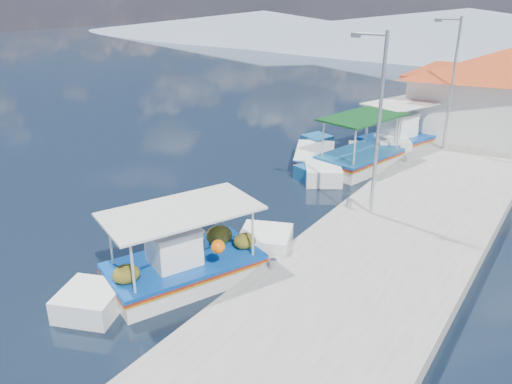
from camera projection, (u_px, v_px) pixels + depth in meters
The scene contains 10 objects.
ground at pixel (228, 215), 18.35m from camera, with size 160.00×160.00×0.00m, color black.
quay at pixel (441, 191), 19.81m from camera, with size 5.00×44.00×0.50m, color #AEACA2.
bollards at pixel (383, 177), 20.17m from camera, with size 0.20×17.20×0.30m.
main_caique at pixel (185, 266), 14.12m from camera, with size 4.00×6.85×2.45m.
caique_green_canopy at pixel (360, 160), 22.91m from camera, with size 3.19×7.08×2.71m.
caique_blue_hull at pixel (316, 158), 23.50m from camera, with size 3.28×5.29×1.04m.
caique_far at pixel (402, 140), 25.55m from camera, with size 3.91×7.33×2.72m.
harbor_building at pixel (503, 91), 25.61m from camera, with size 10.49×10.49×4.40m.
lamp_post_near at pixel (377, 117), 16.10m from camera, with size 1.21×0.14×6.00m.
lamp_post_far at pixel (451, 77), 23.00m from camera, with size 1.21×0.14×6.00m.
Camera 1 is at (10.16, -13.26, 7.71)m, focal length 35.48 mm.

